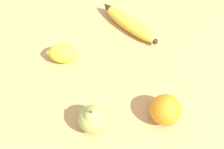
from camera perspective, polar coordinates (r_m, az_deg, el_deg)
ground_plane at (r=0.88m, az=3.44°, el=-0.24°), size 3.00×3.00×0.00m
banana at (r=0.96m, az=3.19°, el=9.30°), size 0.16×0.18×0.04m
orange at (r=0.80m, az=9.76°, el=-6.40°), size 0.08×0.08×0.08m
pear at (r=0.78m, az=-3.65°, el=-8.04°), size 0.07×0.07×0.09m
lemon at (r=0.90m, az=-9.02°, el=3.83°), size 0.09×0.07×0.06m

